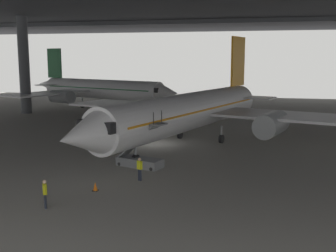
# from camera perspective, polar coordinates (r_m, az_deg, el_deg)

# --- Properties ---
(ground_plane) EXTENTS (110.00, 110.00, 0.00)m
(ground_plane) POSITION_cam_1_polar(r_m,az_deg,el_deg) (43.03, -2.11, -2.43)
(ground_plane) COLOR gray
(hangar_structure) EXTENTS (121.00, 99.00, 16.39)m
(hangar_structure) POSITION_cam_1_polar(r_m,az_deg,el_deg) (55.98, 1.54, 16.48)
(hangar_structure) COLOR #4C4F54
(hangar_structure) RESTS_ON ground_plane
(airplane_main) EXTENTS (35.03, 35.39, 11.35)m
(airplane_main) POSITION_cam_1_polar(r_m,az_deg,el_deg) (42.26, 3.23, 2.06)
(airplane_main) COLOR white
(airplane_main) RESTS_ON ground_plane
(boarding_stairs) EXTENTS (4.40, 2.60, 4.63)m
(boarding_stairs) POSITION_cam_1_polar(r_m,az_deg,el_deg) (33.95, -3.79, -4.36)
(boarding_stairs) COLOR slate
(boarding_stairs) RESTS_ON ground_plane
(crew_worker_near_nose) EXTENTS (0.38, 0.47, 1.74)m
(crew_worker_near_nose) POSITION_cam_1_polar(r_m,az_deg,el_deg) (25.61, -16.48, -8.66)
(crew_worker_near_nose) COLOR #232838
(crew_worker_near_nose) RESTS_ON ground_plane
(crew_worker_by_stairs) EXTENTS (0.50, 0.36, 1.70)m
(crew_worker_by_stairs) POSITION_cam_1_polar(r_m,az_deg,el_deg) (30.03, -3.90, -5.70)
(crew_worker_by_stairs) COLOR #232838
(crew_worker_by_stairs) RESTS_ON ground_plane
(airplane_distant) EXTENTS (32.04, 31.92, 10.57)m
(airplane_distant) POSITION_cam_1_polar(r_m,az_deg,el_deg) (75.61, -9.46, 5.00)
(airplane_distant) COLOR white
(airplane_distant) RESTS_ON ground_plane
(traffic_cone_orange) EXTENTS (0.36, 0.36, 0.60)m
(traffic_cone_orange) POSITION_cam_1_polar(r_m,az_deg,el_deg) (28.34, -9.91, -8.16)
(traffic_cone_orange) COLOR black
(traffic_cone_orange) RESTS_ON ground_plane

